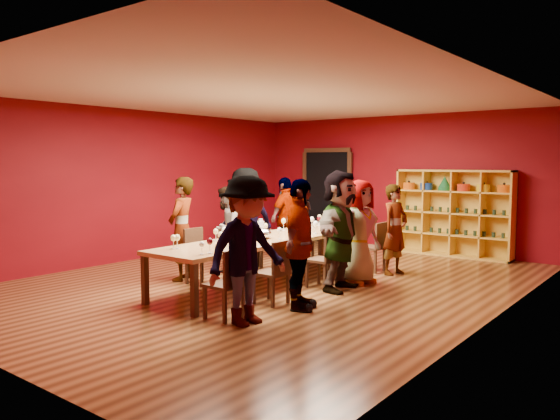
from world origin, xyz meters
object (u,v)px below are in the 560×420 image
Objects in this scene: shelving_unit at (454,209)px; chair_person_left_2 at (239,245)px; person_right_1 at (300,245)px; chair_person_right_3 at (346,251)px; chair_person_right_1 at (275,269)px; tasting_table at (272,240)px; chair_person_right_0 at (229,280)px; chair_person_right_2 at (326,256)px; person_right_3 at (359,232)px; chair_person_left_3 at (257,242)px; chair_person_right_4 at (375,244)px; chair_person_left_4 at (298,235)px; person_right_2 at (340,230)px; person_left_3 at (246,218)px; spittoon_bowl at (261,234)px; person_right_4 at (395,229)px; person_right_0 at (247,251)px; person_left_1 at (182,229)px; wine_bottle at (335,222)px; person_left_4 at (286,218)px; chair_person_left_1 at (198,253)px; person_left_2 at (226,229)px.

shelving_unit reaches higher than chair_person_left_2.
person_right_1 reaches higher than chair_person_right_3.
tasting_table is at bearing 130.78° from chair_person_right_1.
shelving_unit is 6.34m from chair_person_right_0.
person_right_3 is at bearing 67.39° from chair_person_right_2.
chair_person_right_4 is at bearing 31.80° from chair_person_left_3.
chair_person_left_4 is 0.48× the size of person_right_2.
chair_person_right_1 and chair_person_right_2 have the same top height.
person_left_3 is at bearing -151.65° from chair_person_right_4.
chair_person_left_4 is at bearing 70.63° from person_right_3.
spittoon_bowl is at bearing -130.34° from chair_person_right_3.
person_right_4 is (0.13, 1.02, -0.05)m from person_right_3.
person_right_0 is at bearing -51.58° from chair_person_left_3.
wine_bottle is at bearing 124.16° from person_left_1.
person_left_4 reaches higher than person_right_4.
shelving_unit is at bearing 84.83° from chair_person_right_1.
spittoon_bowl is (-0.91, 1.71, 0.33)m from chair_person_right_0.
chair_person_right_2 is at bearing 28.60° from chair_person_left_1.
chair_person_left_1 is at bearing -125.04° from chair_person_right_4.
chair_person_right_3 is (2.20, 1.58, -0.36)m from person_left_1.
shelving_unit reaches higher than person_right_0.
chair_person_left_3 is at bearing 90.00° from chair_person_left_1.
person_right_1 is (0.41, 0.93, 0.37)m from chair_person_right_0.
spittoon_bowl is at bearing 24.99° from person_left_4.
shelving_unit is at bearing 66.27° from wine_bottle.
person_left_4 is at bearing 154.66° from person_left_1.
chair_person_left_2 is (0.38, 0.98, -0.36)m from person_left_1.
shelving_unit reaches higher than chair_person_right_4.
person_left_4 reaches higher than chair_person_right_0.
person_left_1 is at bearing -98.00° from chair_person_left_4.
person_left_3 is at bearing 119.23° from chair_person_left_2.
chair_person_left_2 is 3.08m from person_right_0.
person_left_2 reaches higher than chair_person_left_2.
person_left_2 reaches higher than chair_person_left_3.
spittoon_bowl is at bearing 44.70° from person_left_2.
person_right_2 is (-0.16, 1.27, 0.05)m from person_right_1.
tasting_table is 1.16m from chair_person_left_3.
chair_person_right_3 is (-0.25, 0.58, -0.42)m from person_right_2.
person_left_2 is 0.51m from person_left_3.
person_right_1 is 1.87m from person_right_3.
chair_person_right_4 is (2.12, -0.14, -0.33)m from person_left_4.
person_right_0 reaches higher than chair_person_right_4.
spittoon_bowl is 1.88m from wine_bottle.
chair_person_right_0 is at bearing 37.61° from person_left_1.
chair_person_left_1 is 0.51× the size of person_right_1.
chair_person_left_3 is (0.31, 0.48, -0.27)m from person_left_2.
person_left_4 reaches higher than person_left_2.
chair_person_right_0 is (1.82, -2.68, 0.00)m from chair_person_left_3.
chair_person_left_2 is 0.53× the size of person_right_3.
chair_person_right_2 is at bearing 93.67° from person_left_3.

